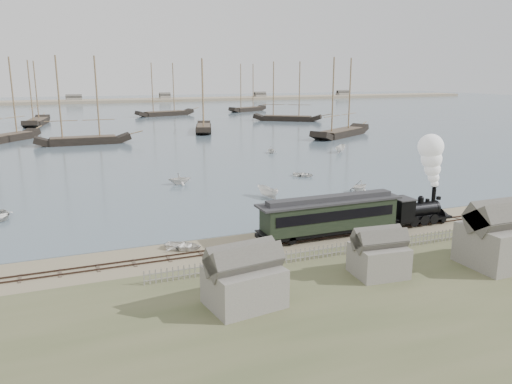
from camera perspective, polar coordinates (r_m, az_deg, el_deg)
name	(u,v)px	position (r m, az deg, el deg)	size (l,w,h in m)	color
ground	(291,235)	(51.01, 4.02, -4.88)	(600.00, 600.00, 0.00)	gray
harbor_water	(109,113)	(215.11, -16.44, 8.62)	(600.00, 336.00, 0.06)	#485D67
rail_track	(300,240)	(49.30, 5.05, -5.51)	(120.00, 1.80, 0.16)	#35241D
picket_fence_west	(258,268)	(42.50, 0.23, -8.68)	(19.00, 0.10, 1.20)	slate
picket_fence_east	(440,242)	(51.94, 20.33, -5.38)	(15.00, 0.10, 1.20)	slate
shed_left	(244,305)	(36.23, -1.34, -12.77)	(5.00, 4.00, 4.10)	slate
shed_mid	(378,275)	(42.34, 13.73, -9.17)	(4.00, 3.50, 3.60)	slate
shed_right	(499,264)	(48.04, 25.98, -7.44)	(6.00, 5.00, 5.10)	slate
far_spit	(93,103)	(294.66, -18.09, 9.66)	(500.00, 20.00, 1.80)	tan
locomotive	(429,185)	(56.67, 19.18, 0.79)	(7.53, 2.81, 9.39)	black
passenger_coach	(330,215)	(50.14, 8.42, -2.56)	(15.13, 2.92, 3.67)	black
beached_dinghy	(183,246)	(47.15, -8.31, -6.08)	(3.53, 2.52, 0.73)	silver
rowboat_0	(0,215)	(62.93, -27.23, -2.36)	(4.21, 3.00, 0.87)	silver
rowboat_1	(180,178)	(74.08, -8.72, 1.54)	(3.34, 2.88, 1.76)	silver
rowboat_2	(267,192)	(65.54, 1.31, 0.00)	(3.77, 1.42, 1.46)	silver
rowboat_3	(303,174)	(79.33, 5.43, 2.03)	(3.34, 2.39, 0.69)	silver
rowboat_4	(360,186)	(69.97, 11.75, 0.69)	(3.25, 2.80, 1.71)	silver
rowboat_5	(340,149)	(104.59, 9.61, 4.90)	(3.99, 1.50, 1.54)	silver
rowboat_7	(271,150)	(102.31, 1.76, 4.85)	(2.64, 2.28, 1.39)	silver
schooner_1	(3,99)	(133.56, -26.97, 9.44)	(19.60, 4.52, 20.00)	black
schooner_2	(80,100)	(121.13, -19.44, 9.86)	(21.15, 4.88, 20.00)	black
schooner_3	(203,95)	(140.79, -6.10, 10.93)	(19.70, 4.55, 20.00)	black
schooner_4	(342,97)	(131.32, 9.84, 10.64)	(24.46, 5.64, 20.00)	black
schooner_5	(288,91)	(172.92, 3.64, 11.43)	(23.28, 5.37, 20.00)	black
schooner_7	(34,93)	(173.80, -24.06, 10.32)	(23.63, 5.45, 20.00)	black
schooner_8	(164,89)	(196.66, -10.46, 11.47)	(23.03, 5.31, 20.00)	black
schooner_9	(248,88)	(216.48, -0.96, 11.85)	(19.61, 4.53, 20.00)	black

